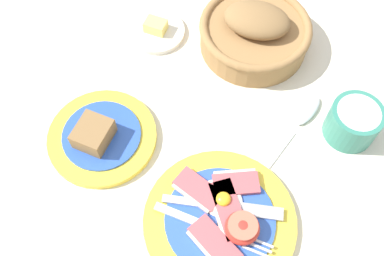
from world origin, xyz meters
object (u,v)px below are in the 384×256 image
object	(u,v)px
sugar_cup	(353,122)
bread_basket	(255,32)
breakfast_plate	(221,219)
butter_dish	(156,31)
teaspoon_by_saucer	(300,121)
bread_plate	(101,136)

from	to	relation	value
sugar_cup	bread_basket	xyz separation A→B (m)	(-0.23, 0.08, 0.00)
breakfast_plate	butter_dish	world-z (taller)	breakfast_plate
breakfast_plate	sugar_cup	size ratio (longest dim) A/B	2.74
sugar_cup	bread_basket	distance (m)	0.24
sugar_cup	butter_dish	bearing A→B (deg)	-179.80
bread_basket	teaspoon_by_saucer	xyz separation A→B (m)	(0.15, -0.11, -0.03)
bread_basket	butter_dish	size ratio (longest dim) A/B	1.87
teaspoon_by_saucer	sugar_cup	bearing A→B (deg)	-65.02
bread_basket	sugar_cup	bearing A→B (deg)	-18.36
sugar_cup	butter_dish	size ratio (longest dim) A/B	0.78
breakfast_plate	sugar_cup	bearing A→B (deg)	68.77
sugar_cup	butter_dish	distance (m)	0.40
bread_basket	breakfast_plate	bearing A→B (deg)	-68.21
bread_plate	breakfast_plate	bearing A→B (deg)	-2.21
breakfast_plate	bread_plate	xyz separation A→B (m)	(-0.24, 0.01, 0.00)
butter_dish	sugar_cup	bearing A→B (deg)	0.20
butter_dish	bread_plate	bearing A→B (deg)	-76.17
bread_plate	teaspoon_by_saucer	xyz separation A→B (m)	(0.26, 0.21, -0.01)
bread_plate	teaspoon_by_saucer	world-z (taller)	bread_plate
breakfast_plate	bread_basket	bearing A→B (deg)	111.79
bread_plate	butter_dish	world-z (taller)	bread_plate
bread_basket	butter_dish	distance (m)	0.19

